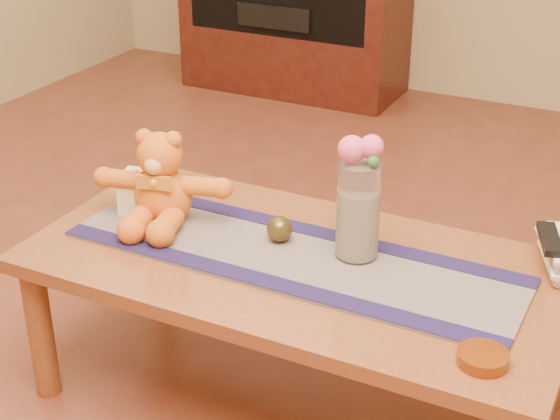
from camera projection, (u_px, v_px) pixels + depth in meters
The scene contains 26 objects.
floor at pixel (296, 397), 2.38m from camera, with size 5.50×5.50×0.00m, color maroon.
coffee_table_top at pixel (297, 266), 2.18m from camera, with size 1.40×0.70×0.04m, color brown.
table_leg_fl at pixel (41, 331), 2.31m from camera, with size 0.07×0.07×0.41m, color brown.
table_leg_bl at pixel (159, 241), 2.77m from camera, with size 0.07×0.07×0.41m, color brown.
table_leg_br at pixel (558, 343), 2.26m from camera, with size 0.07×0.07×0.41m, color brown.
persian_runner at pixel (291, 256), 2.18m from camera, with size 1.20×0.35×0.01m, color #1C163F.
runner_border_near at pixel (265, 281), 2.06m from camera, with size 1.20×0.06×0.00m, color #1B143D.
runner_border_far at pixel (315, 231), 2.29m from camera, with size 1.20×0.06×0.00m, color #1B143D.
teddy_bear at pixel (162, 178), 2.30m from camera, with size 0.37×0.30×0.25m, color orange, non-canonical shape.
pillar_candle at pixel (139, 192), 2.38m from camera, with size 0.10×0.10×0.11m, color #FFF2BB.
candle_wick at pixel (137, 172), 2.35m from camera, with size 0.00×0.00×0.01m, color black.
glass_vase at pixel (358, 210), 2.12m from camera, with size 0.11×0.11×0.26m, color silver.
potpourri_fill at pixel (358, 224), 2.13m from camera, with size 0.09×0.09×0.18m, color beige.
rose_left at pixel (352, 149), 2.04m from camera, with size 0.07×0.07×0.07m, color #EE547F.
rose_right at pixel (372, 147), 2.03m from camera, with size 0.06×0.06×0.06m, color #EE547F.
blue_flower_back at pixel (370, 148), 2.07m from camera, with size 0.04×0.04×0.04m, color #4D5FA7.
blue_flower_side at pixel (352, 150), 2.08m from camera, with size 0.04×0.04×0.04m, color #4D5FA7.
leaf_sprig at pixel (373, 162), 2.02m from camera, with size 0.03×0.03×0.03m, color #33662D.
bronze_ball at pixel (280, 229), 2.23m from camera, with size 0.07×0.07×0.07m, color #4A3E18.
book_bottom at pixel (545, 263), 2.13m from camera, with size 0.17×0.22×0.02m, color beige.
book_lower at pixel (548, 257), 2.12m from camera, with size 0.16×0.22×0.02m, color beige.
book_upper at pixel (544, 249), 2.12m from camera, with size 0.17×0.22×0.02m, color beige.
book_top at pixel (550, 244), 2.11m from camera, with size 0.16×0.22×0.02m, color beige.
tv_remote at pixel (550, 239), 2.09m from camera, with size 0.04×0.16×0.02m, color black.
amber_dish at pixel (483, 358), 1.77m from camera, with size 0.11×0.11×0.03m, color #BF5914.
stereo_lower at pixel (284, 12), 4.53m from camera, with size 0.42×0.28×0.12m, color black.
Camera 1 is at (0.80, -1.71, 1.54)m, focal length 54.04 mm.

